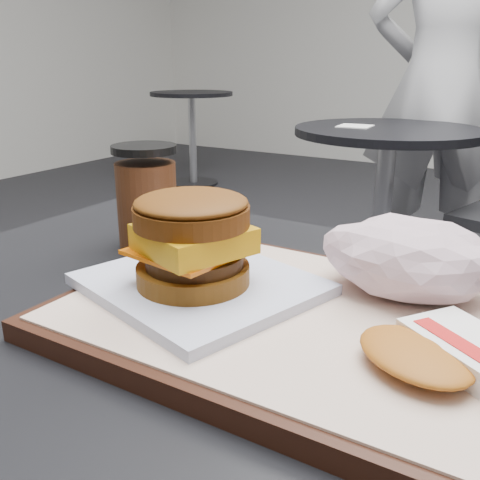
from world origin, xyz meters
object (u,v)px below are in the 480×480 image
coffee_cup (147,200)px  patron (440,85)px  serving_tray (289,318)px  crumpled_wrapper (409,257)px  neighbor_table (385,180)px  breakfast_sandwich (195,251)px  hash_brown (445,353)px

coffee_cup → patron: 2.03m
serving_tray → crumpled_wrapper: (0.07, 0.08, 0.04)m
serving_tray → coffee_cup: bearing=156.7°
serving_tray → neighbor_table: (-0.40, 1.64, -0.23)m
serving_tray → coffee_cup: size_ratio=3.06×
crumpled_wrapper → neighbor_table: crumpled_wrapper is taller
coffee_cup → serving_tray: bearing=-23.3°
coffee_cup → crumpled_wrapper: bearing=-3.9°
coffee_cup → neighbor_table: bearing=95.7°
serving_tray → patron: bearing=98.9°
breakfast_sandwich → serving_tray: bearing=9.8°
coffee_cup → neighbor_table: size_ratio=0.17×
serving_tray → patron: patron is taller
patron → crumpled_wrapper: bearing=77.1°
breakfast_sandwich → hash_brown: size_ratio=1.70×
crumpled_wrapper → patron: size_ratio=0.08×
serving_tray → coffee_cup: 0.27m
neighbor_table → patron: (0.07, 0.49, 0.34)m
crumpled_wrapper → patron: bearing=101.2°
crumpled_wrapper → coffee_cup: 0.32m
serving_tray → crumpled_wrapper: crumpled_wrapper is taller
hash_brown → coffee_cup: (-0.38, 0.13, 0.03)m
patron → serving_tray: bearing=74.7°
patron → neighbor_table: bearing=58.2°
crumpled_wrapper → neighbor_table: size_ratio=0.20×
hash_brown → patron: 2.21m
hash_brown → breakfast_sandwich: bearing=176.9°
serving_tray → patron: 2.16m
breakfast_sandwich → hash_brown: 0.22m
serving_tray → hash_brown: size_ratio=2.80×
hash_brown → crumpled_wrapper: (-0.06, 0.11, 0.02)m
hash_brown → crumpled_wrapper: crumpled_wrapper is taller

